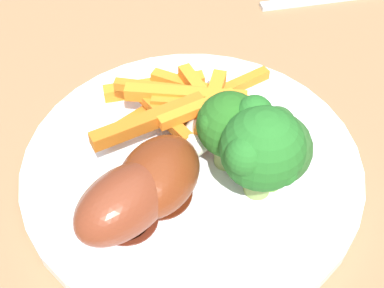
{
  "coord_description": "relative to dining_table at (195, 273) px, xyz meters",
  "views": [
    {
      "loc": [
        -0.12,
        -0.21,
        1.08
      ],
      "look_at": [
        0.02,
        0.03,
        0.78
      ],
      "focal_mm": 49.46,
      "sensor_mm": 36.0,
      "label": 1
    }
  ],
  "objects": [
    {
      "name": "chicken_drumstick_extra",
      "position": [
        -0.05,
        0.01,
        0.14
      ],
      "size": [
        0.12,
        0.07,
        0.04
      ],
      "color": "#4E220A",
      "rests_on": "dinner_plate"
    },
    {
      "name": "broccoli_floret_back",
      "position": [
        0.04,
        0.02,
        0.16
      ],
      "size": [
        0.05,
        0.05,
        0.07
      ],
      "color": "#90AF58",
      "rests_on": "dinner_plate"
    },
    {
      "name": "chicken_drumstick_far",
      "position": [
        -0.02,
        0.02,
        0.14
      ],
      "size": [
        0.12,
        0.1,
        0.04
      ],
      "color": "#4D1B0B",
      "rests_on": "dinner_plate"
    },
    {
      "name": "dinner_plate",
      "position": [
        0.02,
        0.03,
        0.11
      ],
      "size": [
        0.27,
        0.27,
        0.01
      ],
      "primitive_type": "cylinder",
      "color": "white",
      "rests_on": "dining_table"
    },
    {
      "name": "broccoli_floret_middle",
      "position": [
        0.06,
        -0.01,
        0.16
      ],
      "size": [
        0.05,
        0.06,
        0.07
      ],
      "color": "#81AF4F",
      "rests_on": "dinner_plate"
    },
    {
      "name": "carrot_fries_pile",
      "position": [
        0.03,
        0.08,
        0.14
      ],
      "size": [
        0.18,
        0.12,
        0.04
      ],
      "color": "orange",
      "rests_on": "dinner_plate"
    },
    {
      "name": "broccoli_floret_front",
      "position": [
        0.04,
        -0.02,
        0.17
      ],
      "size": [
        0.06,
        0.07,
        0.08
      ],
      "color": "#8DAD57",
      "rests_on": "dinner_plate"
    },
    {
      "name": "chicken_drumstick_near",
      "position": [
        -0.05,
        0.01,
        0.14
      ],
      "size": [
        0.14,
        0.07,
        0.04
      ],
      "color": "#531E12",
      "rests_on": "dinner_plate"
    },
    {
      "name": "dining_table",
      "position": [
        0.0,
        0.0,
        0.0
      ],
      "size": [
        1.22,
        0.75,
        0.74
      ],
      "color": "#8E6B47",
      "rests_on": "ground_plane"
    }
  ]
}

